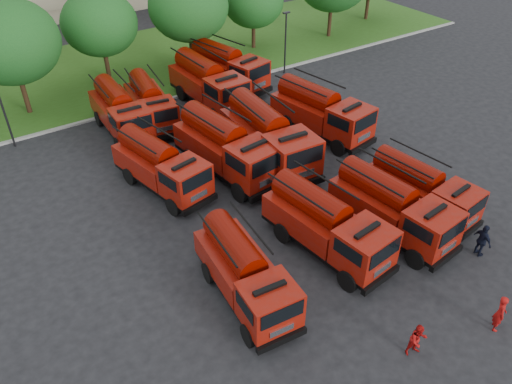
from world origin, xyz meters
TOP-DOWN VIEW (x-y plane):
  - ground at (0.00, 0.00)m, footprint 140.00×140.00m
  - lawn at (0.00, 26.00)m, footprint 70.00×16.00m
  - curb at (0.00, 17.90)m, footprint 70.00×0.30m
  - tree_2 at (-8.00, 21.50)m, footprint 6.72×6.72m
  - tree_3 at (-1.00, 24.00)m, footprint 5.88×5.88m
  - tree_4 at (6.00, 22.50)m, footprint 6.55×6.55m
  - tree_5 at (13.00, 23.50)m, footprint 5.46×5.46m
  - lamp_post_0 at (-10.00, 17.20)m, footprint 0.60×0.25m
  - lamp_post_1 at (12.00, 17.20)m, footprint 0.60×0.25m
  - fire_truck_0 at (-4.40, -2.15)m, footprint 2.84×6.62m
  - fire_truck_1 at (0.50, -1.73)m, footprint 3.21×7.23m
  - fire_truck_2 at (4.15, -2.51)m, footprint 3.07×7.07m
  - fire_truck_3 at (6.76, -2.13)m, footprint 2.89×6.52m
  - fire_truck_4 at (-3.87, 7.49)m, footprint 3.62×7.07m
  - fire_truck_5 at (0.06, 6.86)m, footprint 3.55×7.93m
  - fire_truck_6 at (2.77, 6.40)m, footprint 3.36×8.16m
  - fire_truck_7 at (7.71, 7.38)m, footprint 3.71×7.70m
  - fire_truck_8 at (-3.32, 15.09)m, footprint 2.74×6.96m
  - fire_truck_9 at (-1.10, 15.15)m, footprint 3.19×6.85m
  - fire_truck_10 at (3.66, 15.45)m, footprint 3.10×7.76m
  - fire_truck_11 at (6.49, 17.45)m, footprint 4.03×7.70m
  - firefighter_0 at (3.36, -9.43)m, footprint 0.82×0.80m
  - firefighter_1 at (-0.39, -8.42)m, footprint 0.85×0.62m
  - firefighter_2 at (6.56, -6.24)m, footprint 0.80×1.16m
  - firefighter_3 at (7.35, 0.32)m, footprint 1.17×0.91m
  - firefighter_4 at (-0.49, 4.64)m, footprint 1.04×0.92m
  - firefighter_5 at (8.17, 5.44)m, footprint 1.70×0.92m

SIDE VIEW (x-z plane):
  - ground at x=0.00m, z-range 0.00..0.00m
  - firefighter_0 at x=3.36m, z-range -0.91..0.91m
  - firefighter_1 at x=-0.39m, z-range -0.79..0.79m
  - firefighter_2 at x=6.56m, z-range -0.91..0.91m
  - firefighter_3 at x=7.35m, z-range -0.81..0.81m
  - firefighter_4 at x=-0.49m, z-range -0.90..0.90m
  - firefighter_5 at x=8.17m, z-range -0.87..0.87m
  - lawn at x=0.00m, z-range 0.00..0.12m
  - curb at x=0.00m, z-range 0.00..0.14m
  - fire_truck_3 at x=6.76m, z-range 0.01..2.88m
  - fire_truck_0 at x=-4.40m, z-range 0.01..2.94m
  - fire_truck_9 at x=-1.10m, z-range 0.01..3.01m
  - fire_truck_4 at x=-3.87m, z-range 0.01..3.08m
  - fire_truck_2 at x=4.15m, z-range 0.01..3.14m
  - fire_truck_8 at x=-3.32m, z-range 0.01..3.14m
  - fire_truck_1 at x=0.50m, z-range 0.01..3.20m
  - fire_truck_11 at x=6.49m, z-range 0.01..3.35m
  - fire_truck_7 at x=7.71m, z-range 0.01..3.37m
  - fire_truck_10 at x=3.66m, z-range 0.01..3.49m
  - fire_truck_5 at x=0.06m, z-range 0.01..3.50m
  - fire_truck_6 at x=2.77m, z-range 0.01..3.65m
  - lamp_post_0 at x=-10.00m, z-range 0.34..5.45m
  - lamp_post_1 at x=12.00m, z-range 0.34..5.45m
  - tree_5 at x=13.00m, z-range 1.01..7.69m
  - tree_3 at x=-1.00m, z-range 1.09..8.28m
  - tree_4 at x=6.00m, z-range 1.21..9.23m
  - tree_2 at x=-8.00m, z-range 1.25..9.46m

